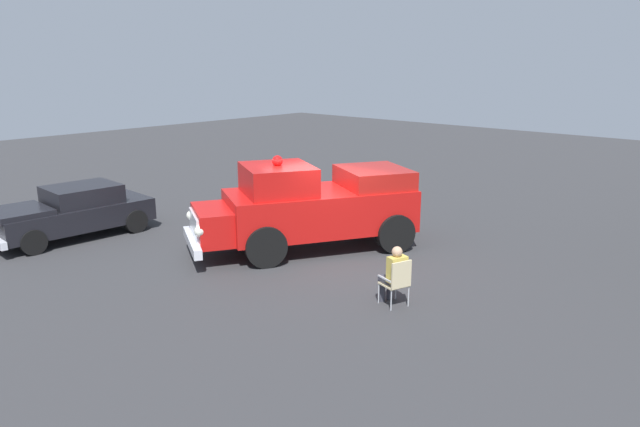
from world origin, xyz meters
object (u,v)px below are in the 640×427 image
spectator_seated (394,273)px  classic_hot_rod (72,212)px  lawn_chair_near_truck (398,280)px  traffic_cone (341,207)px  vintage_fire_truck (312,206)px

spectator_seated → classic_hot_rod: bearing=103.0°
lawn_chair_near_truck → spectator_seated: 0.17m
lawn_chair_near_truck → spectator_seated: bearing=70.5°
classic_hot_rod → traffic_cone: size_ratio=7.00×
vintage_fire_truck → spectator_seated: bearing=-112.7°
classic_hot_rod → traffic_cone: classic_hot_rod is taller
vintage_fire_truck → lawn_chair_near_truck: 4.30m
traffic_cone → lawn_chair_near_truck: bearing=-130.6°
classic_hot_rod → lawn_chair_near_truck: 9.99m
traffic_cone → vintage_fire_truck: bearing=-152.2°
spectator_seated → traffic_cone: spectator_seated is taller
vintage_fire_truck → spectator_seated: size_ratio=4.85×
classic_hot_rod → lawn_chair_near_truck: (2.17, -9.75, -0.16)m
vintage_fire_truck → spectator_seated: vintage_fire_truck is taller
classic_hot_rod → spectator_seated: (2.21, -9.62, -0.05)m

